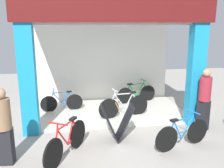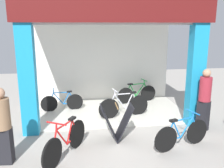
{
  "view_description": "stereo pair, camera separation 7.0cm",
  "coord_description": "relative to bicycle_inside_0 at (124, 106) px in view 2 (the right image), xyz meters",
  "views": [
    {
      "loc": [
        -1.14,
        -6.57,
        2.92
      ],
      "look_at": [
        0.0,
        0.74,
        1.15
      ],
      "focal_mm": 39.47,
      "sensor_mm": 36.0,
      "label": 1
    },
    {
      "loc": [
        -1.07,
        -6.58,
        2.92
      ],
      "look_at": [
        0.0,
        0.74,
        1.15
      ],
      "focal_mm": 39.47,
      "sensor_mm": 36.0,
      "label": 2
    }
  ],
  "objects": [
    {
      "name": "bicycle_inside_0",
      "position": [
        0.0,
        0.0,
        0.0
      ],
      "size": [
        1.68,
        0.5,
        0.94
      ],
      "color": "black",
      "rests_on": "ground"
    },
    {
      "name": "pedestrian_1",
      "position": [
        -3.07,
        -2.34,
        0.5
      ],
      "size": [
        0.38,
        0.38,
        1.69
      ],
      "color": "black",
      "rests_on": "ground"
    },
    {
      "name": "bicycle_inside_1",
      "position": [
        -2.02,
        0.9,
        -0.06
      ],
      "size": [
        1.45,
        0.4,
        0.8
      ],
      "color": "black",
      "rests_on": "ground"
    },
    {
      "name": "pedestrian_0",
      "position": [
        2.02,
        -1.32,
        0.54
      ],
      "size": [
        0.45,
        0.45,
        1.77
      ],
      "color": "black",
      "rests_on": "ground"
    },
    {
      "name": "ground_plane",
      "position": [
        -0.42,
        -0.87,
        -0.38
      ],
      "size": [
        18.26,
        18.26,
        0.0
      ],
      "primitive_type": "plane",
      "color": "#9E9991",
      "rests_on": "ground"
    },
    {
      "name": "bicycle_parked_1",
      "position": [
        -1.78,
        -2.28,
        0.0
      ],
      "size": [
        0.89,
        1.53,
        0.95
      ],
      "color": "black",
      "rests_on": "ground"
    },
    {
      "name": "bicycle_parked_0",
      "position": [
        0.99,
        -2.24,
        -0.02
      ],
      "size": [
        1.54,
        0.58,
        0.89
      ],
      "color": "black",
      "rests_on": "ground"
    },
    {
      "name": "shop_facade",
      "position": [
        -0.42,
        0.67,
        1.58
      ],
      "size": [
        5.33,
        3.28,
        3.64
      ],
      "color": "beige",
      "rests_on": "ground"
    },
    {
      "name": "bicycle_inside_2",
      "position": [
        0.78,
        1.44,
        -0.02
      ],
      "size": [
        1.58,
        0.49,
        0.88
      ],
      "color": "black",
      "rests_on": "ground"
    },
    {
      "name": "sandwich_board_sign",
      "position": [
        -0.51,
        -1.58,
        0.1
      ],
      "size": [
        0.85,
        0.53,
        0.95
      ],
      "color": "black",
      "rests_on": "ground"
    }
  ]
}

